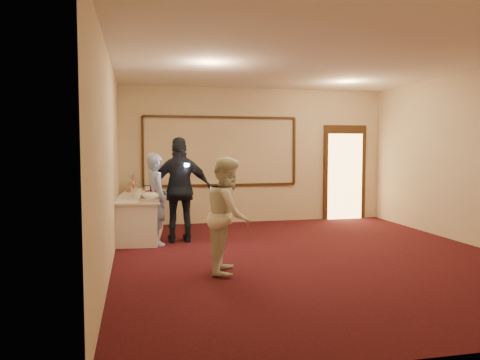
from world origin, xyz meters
name	(u,v)px	position (x,y,z in m)	size (l,w,h in m)	color
floor	(312,256)	(0.00, 0.00, 0.00)	(7.00, 7.00, 0.00)	black
room_walls	(313,125)	(0.00, 0.00, 2.03)	(6.04, 7.04, 3.02)	beige
wall_molding	(221,151)	(-0.80, 3.47, 1.60)	(3.45, 0.04, 1.55)	#34220F
doorway	(345,173)	(2.15, 3.45, 1.08)	(1.05, 0.07, 2.20)	#34220F
buffet_table	(140,216)	(-2.58, 2.20, 0.39)	(1.06, 2.24, 0.77)	silver
pavlova_tray	(151,197)	(-2.40, 1.33, 0.85)	(0.41, 0.52, 0.18)	#BBBDC2
cupcake_stand	(133,185)	(-2.71, 3.12, 0.91)	(0.27, 0.27, 0.40)	#C14361
plate_stack_a	(137,193)	(-2.63, 2.17, 0.84)	(0.18, 0.18, 0.15)	white
plate_stack_b	(150,190)	(-2.39, 2.53, 0.85)	(0.19, 0.19, 0.16)	white
tart	(147,197)	(-2.46, 1.80, 0.80)	(0.28, 0.28, 0.06)	white
man	(156,199)	(-2.31, 1.45, 0.79)	(0.58, 0.38, 1.59)	#8193CC
woman	(228,215)	(-1.44, -0.58, 0.78)	(0.76, 0.59, 1.56)	white
guest	(181,190)	(-1.88, 1.58, 0.94)	(1.10, 0.46, 1.87)	black
camera_flash	(187,165)	(-1.78, 1.40, 1.38)	(0.07, 0.04, 0.05)	white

